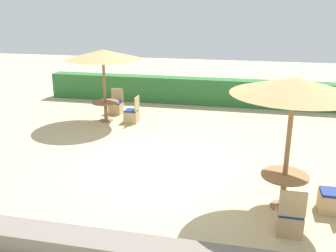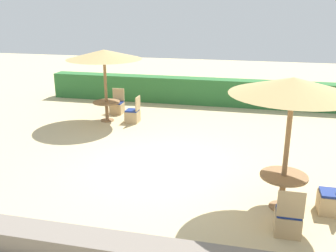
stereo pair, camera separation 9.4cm
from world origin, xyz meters
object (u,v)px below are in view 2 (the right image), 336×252
Objects in this scene: round_table_front_right at (283,183)px; patio_chair_front_right_east at (331,200)px; parasol_front_right at (293,87)px; parasol_back_left at (104,55)px; round_table_back_left at (107,106)px; patio_chair_back_left_north at (117,107)px; patio_chair_back_left_east at (133,115)px; patio_chair_front_right_south at (288,221)px.

patio_chair_front_right_east is at bearing 1.70° from round_table_front_right.
parasol_front_right is 7.53m from parasol_back_left.
patio_chair_back_left_north is (0.02, 0.97, -0.27)m from round_table_back_left.
parasol_front_right is at bearing 134.40° from patio_chair_back_left_north.
round_table_back_left is at bearing 88.94° from patio_chair_back_left_north.
parasol_back_left reaches higher than patio_chair_front_right_east.
round_table_back_left is 0.99m from patio_chair_back_left_east.
parasol_front_right reaches higher than round_table_front_right.
parasol_front_right is 2.44m from patio_chair_front_right_east.
patio_chair_front_right_south is 8.90m from patio_chair_back_left_north.
patio_chair_front_right_south is 8.46m from parasol_back_left.
round_table_back_left is (0.00, 0.00, -1.81)m from parasol_back_left.
round_table_back_left is at bearing 90.00° from parasol_back_left.
patio_chair_back_left_north is 1.32m from patio_chair_back_left_east.
patio_chair_back_left_north is 1.00× the size of patio_chair_back_left_east.
patio_chair_front_right_east is 8.26m from round_table_back_left.
parasol_front_right is 2.82× the size of round_table_back_left.
patio_chair_front_right_east is 0.36× the size of parasol_back_left.
parasol_front_right is 7.78m from round_table_back_left.
patio_chair_front_right_east is 8.51m from parasol_back_left.
round_table_front_right is 1.01× the size of patio_chair_back_left_east.
patio_chair_back_left_east is (-4.79, 4.91, -2.25)m from parasol_front_right.
patio_chair_front_right_south is at bearing -86.60° from parasol_front_right.
patio_chair_front_right_south is 7.58m from patio_chair_back_left_east.
patio_chair_back_left_east is (-4.79, 4.91, -0.28)m from round_table_front_right.
round_table_back_left is at bearing 135.01° from patio_chair_front_right_south.
patio_chair_front_right_south and patio_chair_front_right_east have the same top height.
patio_chair_back_left_east is at bearing 134.24° from round_table_front_right.
parasol_back_left is at bearing 139.69° from parasol_front_right.
round_table_back_left is 1.02× the size of patio_chair_back_left_east.
patio_chair_back_left_east is (0.96, 0.04, -2.08)m from parasol_back_left.
patio_chair_front_right_east is at bearing -130.44° from patio_chair_back_left_east.
patio_chair_front_right_east is at bearing 138.91° from patio_chair_back_left_north.
patio_chair_back_left_north is at bearing 134.40° from round_table_front_right.
patio_chair_back_left_east is at bearing 49.56° from patio_chair_front_right_east.
patio_chair_back_left_north is at bearing 88.94° from parasol_back_left.
patio_chair_back_left_north is at bearing 45.22° from patio_chair_back_left_east.
patio_chair_front_right_east reaches higher than round_table_front_right.
round_table_front_right is 6.87m from patio_chair_back_left_east.
patio_chair_back_left_north is (-6.67, 5.82, 0.00)m from patio_chair_front_right_east.
patio_chair_back_left_east is at bearing 129.66° from patio_chair_front_right_south.
parasol_back_left is at bearing 88.94° from patio_chair_back_left_north.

